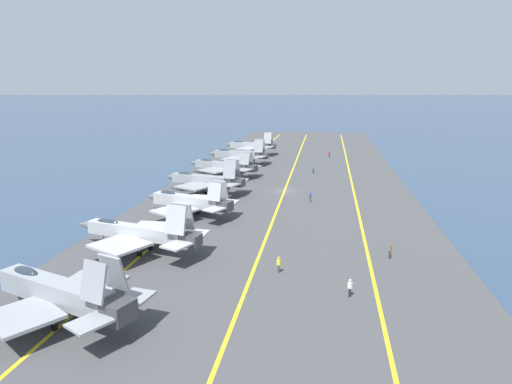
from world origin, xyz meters
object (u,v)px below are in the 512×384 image
(parked_jet_seventh, at_px, (251,145))
(crew_blue_vest, at_px, (310,196))
(parked_jet_fourth, at_px, (205,180))
(crew_white_vest, at_px, (350,287))
(parked_jet_sixth, at_px, (239,155))
(crew_brown_vest, at_px, (390,250))
(crew_red_vest, at_px, (329,154))
(crew_green_vest, at_px, (313,169))
(crew_yellow_vest, at_px, (279,264))
(parked_jet_nearest, at_px, (58,292))
(parked_jet_second, at_px, (139,232))
(parked_jet_fifth, at_px, (223,166))
(parked_jet_third, at_px, (189,201))

(parked_jet_seventh, distance_m, crew_blue_vest, 55.72)
(parked_jet_fourth, bearing_deg, crew_white_vest, -148.34)
(parked_jet_sixth, relative_size, crew_brown_vest, 8.78)
(parked_jet_fourth, xyz_separation_m, crew_brown_vest, (-28.52, -29.05, -1.52))
(crew_red_vest, bearing_deg, crew_green_vest, 171.21)
(parked_jet_fourth, xyz_separation_m, crew_red_vest, (46.76, -22.80, -1.57))
(parked_jet_fourth, height_order, crew_yellow_vest, parked_jet_fourth)
(parked_jet_seventh, xyz_separation_m, crew_brown_vest, (-77.47, -28.37, -1.62))
(parked_jet_nearest, xyz_separation_m, crew_blue_vest, (43.55, -19.39, -1.70))
(parked_jet_fourth, xyz_separation_m, crew_green_vest, (22.67, -19.08, -1.56))
(crew_brown_vest, xyz_separation_m, crew_blue_vest, (24.95, 9.81, -0.06))
(parked_jet_second, distance_m, crew_white_vest, 25.33)
(parked_jet_sixth, distance_m, crew_brown_vest, 67.71)
(parked_jet_fourth, distance_m, crew_blue_vest, 19.63)
(parked_jet_sixth, height_order, crew_blue_vest, parked_jet_sixth)
(crew_green_vest, height_order, crew_red_vest, crew_green_vest)
(parked_jet_sixth, bearing_deg, parked_jet_seventh, -1.60)
(parked_jet_fifth, relative_size, crew_blue_vest, 10.08)
(parked_jet_fifth, xyz_separation_m, parked_jet_sixth, (15.86, -0.58, 0.14))
(parked_jet_second, height_order, parked_jet_seventh, parked_jet_second)
(parked_jet_nearest, relative_size, crew_red_vest, 9.42)
(parked_jet_third, height_order, parked_jet_fifth, parked_jet_third)
(parked_jet_fifth, height_order, crew_yellow_vest, parked_jet_fifth)
(parked_jet_second, relative_size, parked_jet_fourth, 1.05)
(crew_green_vest, distance_m, crew_white_vest, 61.86)
(parked_jet_seventh, relative_size, crew_green_vest, 8.88)
(parked_jet_seventh, height_order, crew_red_vest, parked_jet_seventh)
(parked_jet_second, height_order, parked_jet_sixth, parked_jet_second)
(crew_green_vest, xyz_separation_m, crew_red_vest, (24.10, -3.73, -0.00))
(parked_jet_third, xyz_separation_m, parked_jet_fifth, (31.77, 1.70, -0.05))
(parked_jet_second, bearing_deg, crew_white_vest, -108.80)
(crew_red_vest, bearing_deg, parked_jet_nearest, 166.26)
(parked_jet_nearest, relative_size, crew_blue_vest, 9.55)
(parked_jet_fourth, height_order, crew_green_vest, parked_jet_fourth)
(parked_jet_nearest, height_order, parked_jet_second, parked_jet_nearest)
(parked_jet_third, xyz_separation_m, parked_jet_seventh, (63.85, 0.67, 0.36))
(crew_green_vest, relative_size, crew_red_vest, 1.00)
(parked_jet_fourth, height_order, parked_jet_seventh, parked_jet_fourth)
(parked_jet_third, distance_m, crew_yellow_vest, 24.98)
(parked_jet_fifth, distance_m, parked_jet_sixth, 15.88)
(parked_jet_second, distance_m, crew_brown_vest, 29.08)
(parked_jet_nearest, distance_m, parked_jet_sixth, 79.85)
(parked_jet_seventh, bearing_deg, crew_white_vest, -165.12)
(parked_jet_second, bearing_deg, parked_jet_third, -4.46)
(parked_jet_third, bearing_deg, parked_jet_fourth, 5.19)
(parked_jet_third, height_order, crew_brown_vest, parked_jet_third)
(crew_blue_vest, bearing_deg, crew_white_vest, -172.27)
(crew_white_vest, bearing_deg, parked_jet_third, 43.29)
(crew_yellow_vest, xyz_separation_m, crew_white_vest, (-4.59, -7.13, -0.01))
(parked_jet_sixth, bearing_deg, crew_yellow_vest, -166.04)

